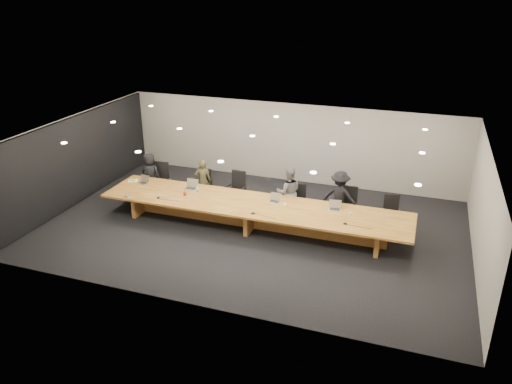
% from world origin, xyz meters
% --- Properties ---
extents(ground, '(12.00, 12.00, 0.00)m').
position_xyz_m(ground, '(0.00, 0.00, 0.00)').
color(ground, black).
rests_on(ground, ground).
extents(back_wall, '(12.00, 0.02, 2.80)m').
position_xyz_m(back_wall, '(0.00, 4.00, 1.40)').
color(back_wall, beige).
rests_on(back_wall, ground).
extents(left_wall_panel, '(0.08, 7.84, 2.74)m').
position_xyz_m(left_wall_panel, '(-5.94, 0.00, 1.37)').
color(left_wall_panel, black).
rests_on(left_wall_panel, ground).
extents(conference_table, '(9.00, 1.80, 0.75)m').
position_xyz_m(conference_table, '(0.00, 0.00, 0.52)').
color(conference_table, brown).
rests_on(conference_table, ground).
extents(chair_far_left, '(0.63, 0.63, 1.15)m').
position_xyz_m(chair_far_left, '(-3.69, 1.20, 0.57)').
color(chair_far_left, black).
rests_on(chair_far_left, ground).
extents(chair_left, '(0.64, 0.64, 1.12)m').
position_xyz_m(chair_left, '(-2.15, 1.19, 0.56)').
color(chair_left, black).
rests_on(chair_left, ground).
extents(chair_mid_left, '(0.61, 0.61, 1.13)m').
position_xyz_m(chair_mid_left, '(-1.02, 1.30, 0.57)').
color(chair_mid_left, black).
rests_on(chair_mid_left, ground).
extents(chair_mid_right, '(0.54, 0.54, 1.00)m').
position_xyz_m(chair_mid_right, '(1.03, 1.21, 0.50)').
color(chair_mid_right, black).
rests_on(chair_mid_right, ground).
extents(chair_right, '(0.56, 0.56, 1.07)m').
position_xyz_m(chair_right, '(2.53, 1.34, 0.53)').
color(chair_right, black).
rests_on(chair_right, ground).
extents(chair_far_right, '(0.63, 0.63, 1.03)m').
position_xyz_m(chair_far_right, '(3.80, 1.23, 0.52)').
color(chair_far_right, black).
rests_on(chair_far_right, ground).
extents(person_a, '(0.71, 0.47, 1.44)m').
position_xyz_m(person_a, '(-4.04, 1.21, 0.72)').
color(person_a, black).
rests_on(person_a, ground).
extents(person_b, '(0.61, 0.50, 1.43)m').
position_xyz_m(person_b, '(-2.13, 1.24, 0.72)').
color(person_b, '#36331D').
rests_on(person_b, ground).
extents(person_c, '(0.90, 0.80, 1.54)m').
position_xyz_m(person_c, '(0.75, 1.13, 0.77)').
color(person_c, '#59595C').
rests_on(person_c, ground).
extents(person_d, '(1.05, 0.64, 1.57)m').
position_xyz_m(person_d, '(2.27, 1.27, 0.79)').
color(person_d, black).
rests_on(person_d, ground).
extents(laptop_a, '(0.34, 0.26, 0.25)m').
position_xyz_m(laptop_a, '(-3.80, 0.36, 0.87)').
color(laptop_a, tan).
rests_on(laptop_a, conference_table).
extents(laptop_b, '(0.38, 0.28, 0.29)m').
position_xyz_m(laptop_b, '(-2.17, 0.43, 0.90)').
color(laptop_b, '#BFB192').
rests_on(laptop_b, conference_table).
extents(laptop_d, '(0.35, 0.27, 0.26)m').
position_xyz_m(laptop_d, '(0.55, 0.32, 0.88)').
color(laptop_d, '#BEB091').
rests_on(laptop_d, conference_table).
extents(laptop_e, '(0.36, 0.28, 0.26)m').
position_xyz_m(laptop_e, '(2.30, 0.37, 0.88)').
color(laptop_e, '#B5A98A').
rests_on(laptop_e, conference_table).
extents(water_bottle, '(0.08, 0.08, 0.22)m').
position_xyz_m(water_bottle, '(-1.79, 0.13, 0.86)').
color(water_bottle, silver).
rests_on(water_bottle, conference_table).
extents(amber_mug, '(0.09, 0.09, 0.11)m').
position_xyz_m(amber_mug, '(-2.11, -0.08, 0.80)').
color(amber_mug, maroon).
rests_on(amber_mug, conference_table).
extents(paper_cup_near, '(0.09, 0.09, 0.10)m').
position_xyz_m(paper_cup_near, '(0.92, 0.12, 0.80)').
color(paper_cup_near, white).
rests_on(paper_cup_near, conference_table).
extents(paper_cup_far, '(0.08, 0.08, 0.08)m').
position_xyz_m(paper_cup_far, '(2.76, 0.16, 0.79)').
color(paper_cup_far, white).
rests_on(paper_cup_far, conference_table).
extents(notepad, '(0.35, 0.32, 0.02)m').
position_xyz_m(notepad, '(-4.21, 0.42, 0.76)').
color(notepad, white).
rests_on(notepad, conference_table).
extents(lime_gadget, '(0.19, 0.12, 0.03)m').
position_xyz_m(lime_gadget, '(-4.22, 0.42, 0.78)').
color(lime_gadget, '#64C434').
rests_on(lime_gadget, notepad).
extents(av_box, '(0.21, 0.18, 0.03)m').
position_xyz_m(av_box, '(-3.67, -0.71, 0.76)').
color(av_box, silver).
rests_on(av_box, conference_table).
extents(mic_left, '(0.14, 0.14, 0.03)m').
position_xyz_m(mic_left, '(-2.77, -0.50, 0.76)').
color(mic_left, black).
rests_on(mic_left, conference_table).
extents(mic_center, '(0.14, 0.14, 0.03)m').
position_xyz_m(mic_center, '(0.23, -0.61, 0.77)').
color(mic_center, black).
rests_on(mic_center, conference_table).
extents(mic_right, '(0.12, 0.12, 0.03)m').
position_xyz_m(mic_right, '(2.73, -0.40, 0.76)').
color(mic_right, black).
rests_on(mic_right, conference_table).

